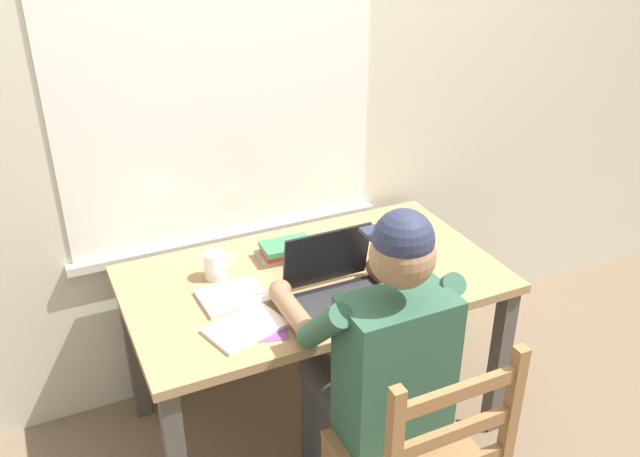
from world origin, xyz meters
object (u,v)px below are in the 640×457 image
coffee_mug_white (216,265)px  book_stack_main (285,250)px  seated_person (378,354)px  desk (314,295)px  landscape_photo_print (268,333)px  laptop (337,284)px  computer_mouse (405,290)px  coffee_mug_dark (350,242)px

coffee_mug_white → book_stack_main: (0.28, 0.03, -0.02)m
book_stack_main → seated_person: bearing=-85.0°
desk → landscape_photo_print: bearing=-137.2°
coffee_mug_white → book_stack_main: 0.29m
seated_person → landscape_photo_print: (-0.30, 0.21, 0.04)m
desk → laptop: laptop is taller
desk → landscape_photo_print: 0.40m
desk → computer_mouse: computer_mouse is taller
computer_mouse → coffee_mug_dark: (-0.04, 0.36, 0.03)m
coffee_mug_white → coffee_mug_dark: coffee_mug_white is taller
coffee_mug_white → landscape_photo_print: (0.05, -0.41, -0.05)m
desk → seated_person: bearing=-88.8°
coffee_mug_white → landscape_photo_print: coffee_mug_white is taller
computer_mouse → desk: bearing=133.2°
desk → laptop: size_ratio=4.19×
laptop → computer_mouse: 0.25m
desk → coffee_mug_white: coffee_mug_white is taller
seated_person → laptop: size_ratio=3.72×
laptop → landscape_photo_print: size_ratio=2.54×
seated_person → landscape_photo_print: bearing=144.9°
seated_person → book_stack_main: size_ratio=5.86×
laptop → desk: bearing=93.9°
book_stack_main → coffee_mug_white: bearing=-174.5°
laptop → book_stack_main: laptop is taller
desk → book_stack_main: (-0.05, 0.17, 0.12)m
computer_mouse → book_stack_main: book_stack_main is taller
desk → coffee_mug_white: (-0.33, 0.14, 0.14)m
laptop → computer_mouse: bearing=-20.5°
coffee_mug_dark → desk: bearing=-153.3°
laptop → book_stack_main: (-0.06, 0.34, -0.02)m
book_stack_main → landscape_photo_print: (-0.24, -0.43, -0.03)m
desk → seated_person: size_ratio=1.13×
book_stack_main → desk: bearing=-74.7°
coffee_mug_dark → book_stack_main: (-0.25, 0.07, -0.01)m
seated_person → laptop: 0.32m
seated_person → computer_mouse: seated_person is taller
landscape_photo_print → desk: bearing=58.9°
coffee_mug_dark → seated_person: bearing=-108.5°
seated_person → laptop: bearing=89.7°
desk → coffee_mug_dark: bearing=26.7°
landscape_photo_print → seated_person: bearing=-19.0°
computer_mouse → seated_person: bearing=-136.6°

